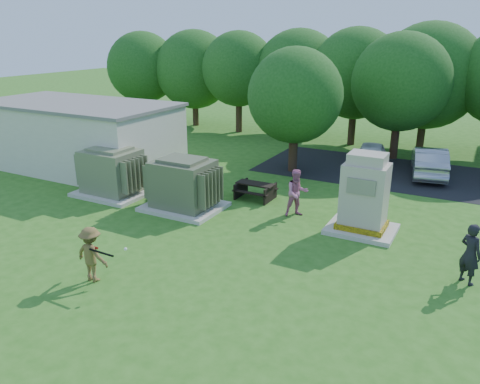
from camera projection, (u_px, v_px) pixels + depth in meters
The scene contains 15 objects.
ground at pixel (176, 273), 13.69m from camera, with size 120.00×120.00×0.00m, color #2D6619.
service_building at pixel (78, 137), 23.91m from camera, with size 10.00×5.00×3.20m, color beige.
service_building_roof at pixel (74, 104), 23.36m from camera, with size 10.20×5.20×0.15m, color slate.
parking_strip at pixel (468, 183), 21.82m from camera, with size 20.00×6.00×0.01m, color #232326.
transformer_left at pixel (112, 173), 20.02m from camera, with size 3.00×2.40×2.07m.
transformer_right at pixel (183, 185), 18.37m from camera, with size 3.00×2.40×2.07m.
generator_cabinet at pixel (364, 198), 16.16m from camera, with size 2.33×1.91×2.84m.
picnic_table at pixel (255, 189), 19.66m from camera, with size 1.60×1.20×0.69m.
batter at pixel (92, 254), 13.04m from camera, with size 1.05×0.60×1.62m, color brown.
person_by_generator at pixel (470, 254), 12.89m from camera, with size 0.65×0.43×1.78m, color black.
person_at_picnic at pixel (297, 193), 17.68m from camera, with size 0.89×0.69×1.83m, color #C1668F.
car_white at pixel (371, 156), 23.99m from camera, with size 1.50×3.74×1.27m, color white.
car_silver_a at pixel (429, 161), 22.74m from camera, with size 1.50×4.31×1.42m, color #A1A2A6.
batting_equipment at pixel (104, 251), 12.63m from camera, with size 1.17×0.36×0.21m.
tree_row at pixel (385, 78), 26.98m from camera, with size 41.30×13.30×7.30m.
Camera 1 is at (7.40, -9.84, 6.71)m, focal length 35.00 mm.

